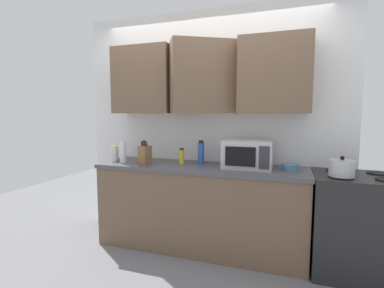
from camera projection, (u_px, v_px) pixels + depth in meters
name	position (u px, v px, depth m)	size (l,w,h in m)	color
ground_plane	(176.00, 282.00, 2.45)	(8.00, 8.00, 0.00)	slate
wall_back_with_cabinets	(207.00, 102.00, 3.16)	(3.07, 0.63, 2.60)	white
counter_run	(200.00, 207.00, 3.06)	(2.20, 0.63, 0.90)	brown
stove_range	(357.00, 225.00, 2.57)	(0.76, 0.64, 0.91)	black
kettle	(342.00, 168.00, 2.43)	(0.21, 0.21, 0.18)	#B2B2B7
microwave	(248.00, 154.00, 2.86)	(0.48, 0.37, 0.28)	#B7B7BC
knife_block	(145.00, 155.00, 3.07)	(0.12, 0.14, 0.26)	brown
bottle_clear_tall	(115.00, 154.00, 3.27)	(0.08, 0.08, 0.18)	silver
bottle_blue_cleaner	(201.00, 153.00, 3.12)	(0.07, 0.07, 0.25)	#2D56B7
bottle_white_jar	(123.00, 152.00, 3.18)	(0.06, 0.06, 0.25)	white
bottle_yellow_mustard	(182.00, 156.00, 3.10)	(0.05, 0.05, 0.17)	gold
bowl_ceramic_small	(290.00, 167.00, 2.79)	(0.17, 0.17, 0.06)	teal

